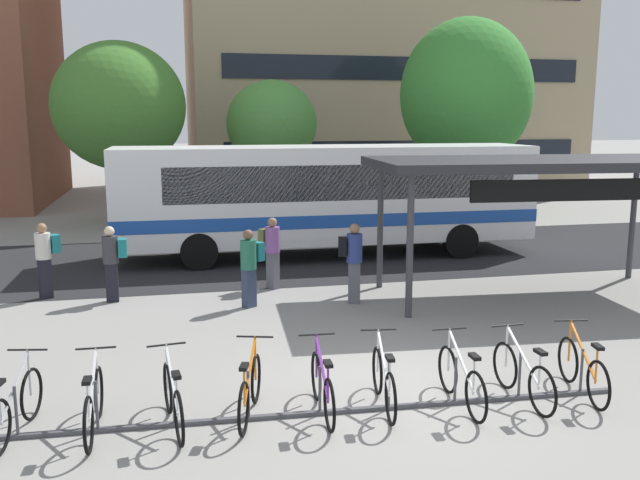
% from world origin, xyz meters
% --- Properties ---
extents(ground, '(200.00, 200.00, 0.00)m').
position_xyz_m(ground, '(0.00, 0.00, 0.00)').
color(ground, gray).
extents(bus_lane_asphalt, '(80.00, 7.20, 0.01)m').
position_xyz_m(bus_lane_asphalt, '(0.00, 9.96, 0.00)').
color(bus_lane_asphalt, '#232326').
rests_on(bus_lane_asphalt, ground).
extents(city_bus, '(12.05, 2.69, 3.20)m').
position_xyz_m(city_bus, '(1.21, 9.96, 1.78)').
color(city_bus, white).
rests_on(city_bus, ground).
extents(bike_rack, '(8.73, 0.42, 0.70)m').
position_xyz_m(bike_rack, '(-1.26, -0.64, 0.09)').
color(bike_rack, '#47474C').
rests_on(bike_rack, ground).
extents(parked_bicycle_silver_0, '(0.54, 1.70, 0.99)m').
position_xyz_m(parked_bicycle_silver_0, '(-5.16, -0.41, 0.38)').
color(parked_bicycle_silver_0, black).
rests_on(parked_bicycle_silver_0, ground).
extents(parked_bicycle_white_1, '(0.52, 1.72, 0.99)m').
position_xyz_m(parked_bicycle_white_1, '(-4.21, -0.55, 0.38)').
color(parked_bicycle_white_1, black).
rests_on(parked_bicycle_white_1, ground).
extents(parked_bicycle_white_2, '(0.52, 1.72, 0.99)m').
position_xyz_m(parked_bicycle_white_2, '(-3.21, -0.61, 0.38)').
color(parked_bicycle_white_2, black).
rests_on(parked_bicycle_white_2, ground).
extents(parked_bicycle_orange_3, '(0.65, 1.67, 0.99)m').
position_xyz_m(parked_bicycle_orange_3, '(-2.20, -0.51, 0.38)').
color(parked_bicycle_orange_3, black).
rests_on(parked_bicycle_orange_3, ground).
extents(parked_bicycle_purple_4, '(0.52, 1.72, 0.99)m').
position_xyz_m(parked_bicycle_purple_4, '(-1.22, -0.63, 0.38)').
color(parked_bicycle_purple_4, black).
rests_on(parked_bicycle_purple_4, ground).
extents(parked_bicycle_white_5, '(0.52, 1.72, 0.99)m').
position_xyz_m(parked_bicycle_white_5, '(-0.34, -0.60, 0.38)').
color(parked_bicycle_white_5, black).
rests_on(parked_bicycle_white_5, ground).
extents(parked_bicycle_white_6, '(0.52, 1.72, 0.99)m').
position_xyz_m(parked_bicycle_white_6, '(0.73, -0.79, 0.38)').
color(parked_bicycle_white_6, black).
rests_on(parked_bicycle_white_6, ground).
extents(parked_bicycle_white_7, '(0.52, 1.72, 0.99)m').
position_xyz_m(parked_bicycle_white_7, '(1.66, -0.82, 0.38)').
color(parked_bicycle_white_7, black).
rests_on(parked_bicycle_white_7, ground).
extents(parked_bicycle_orange_8, '(0.52, 1.71, 0.99)m').
position_xyz_m(parked_bicycle_orange_8, '(2.62, -0.80, 0.38)').
color(parked_bicycle_orange_8, black).
rests_on(parked_bicycle_orange_8, ground).
extents(transit_shelter, '(7.49, 3.82, 3.11)m').
position_xyz_m(transit_shelter, '(4.81, 4.46, 2.93)').
color(transit_shelter, '#38383D').
rests_on(transit_shelter, ground).
extents(commuter_teal_pack_0, '(0.60, 0.50, 1.71)m').
position_xyz_m(commuter_teal_pack_0, '(-5.92, 6.65, 0.99)').
color(commuter_teal_pack_0, black).
rests_on(commuter_teal_pack_0, ground).
extents(commuter_teal_pack_1, '(0.52, 0.34, 1.69)m').
position_xyz_m(commuter_teal_pack_1, '(-4.43, 6.02, 0.97)').
color(commuter_teal_pack_1, black).
rests_on(commuter_teal_pack_1, ground).
extents(commuter_black_pack_2, '(0.58, 0.43, 1.76)m').
position_xyz_m(commuter_black_pack_2, '(0.67, 4.77, 1.02)').
color(commuter_black_pack_2, '#565660').
rests_on(commuter_black_pack_2, ground).
extents(commuter_teal_pack_3, '(0.60, 0.55, 1.68)m').
position_xyz_m(commuter_teal_pack_3, '(-1.55, 4.95, 0.97)').
color(commuter_teal_pack_3, '#2D3851').
rests_on(commuter_teal_pack_3, ground).
extents(commuter_olive_pack_4, '(0.56, 0.60, 1.70)m').
position_xyz_m(commuter_olive_pack_4, '(-0.86, 6.43, 0.98)').
color(commuter_olive_pack_4, '#565660').
rests_on(commuter_olive_pack_4, ground).
extents(street_tree_0, '(5.06, 5.06, 7.77)m').
position_xyz_m(street_tree_0, '(8.14, 15.71, 4.88)').
color(street_tree_0, brown).
rests_on(street_tree_0, ground).
extents(street_tree_1, '(4.89, 4.89, 6.79)m').
position_xyz_m(street_tree_1, '(-4.87, 17.53, 4.42)').
color(street_tree_1, brown).
rests_on(street_tree_1, ground).
extents(street_tree_2, '(3.66, 3.66, 5.51)m').
position_xyz_m(street_tree_2, '(0.98, 18.50, 3.75)').
color(street_tree_2, brown).
rests_on(street_tree_2, ground).
extents(building_right_wing, '(20.09, 13.97, 19.66)m').
position_xyz_m(building_right_wing, '(8.16, 29.23, 9.83)').
color(building_right_wing, tan).
rests_on(building_right_wing, ground).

